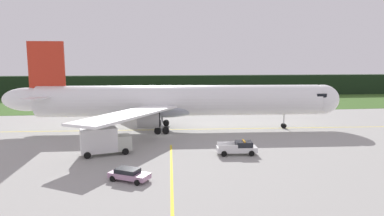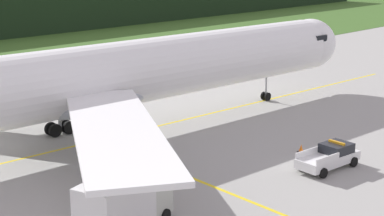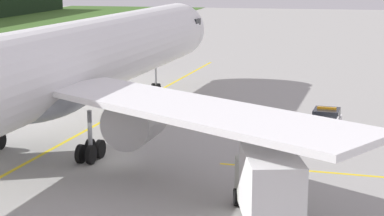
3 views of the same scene
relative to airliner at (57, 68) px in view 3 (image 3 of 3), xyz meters
name	(u,v)px [view 3 (image 3 of 3)]	position (x,y,z in m)	size (l,w,h in m)	color
ground	(106,160)	(-2.91, -4.35, -5.34)	(320.00, 320.00, 0.00)	#999893
taxiway_centerline_main	(64,142)	(0.58, -0.04, -5.34)	(82.56, 0.30, 0.01)	yellow
airliner	(57,68)	(0.00, 0.00, 0.00)	(62.21, 44.03, 16.16)	white
ops_pickup_truck	(325,123)	(6.59, -17.84, -4.44)	(5.56, 2.68, 1.94)	silver
catering_truck	(268,186)	(-11.46, -15.56, -3.43)	(6.98, 4.09, 3.85)	#B6BBAE
apron_cone	(276,123)	(8.27, -14.12, -5.04)	(0.50, 0.50, 0.63)	black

